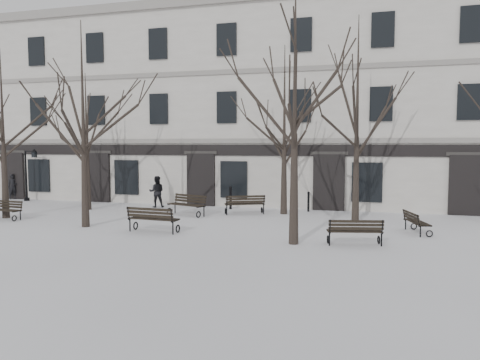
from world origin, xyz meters
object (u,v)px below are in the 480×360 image
at_px(lamp_post, 29,171).
at_px(bench_2, 355,231).
at_px(tree_1, 83,99).
at_px(tree_0, 2,113).
at_px(bench_5, 416,221).
at_px(bench_1, 153,218).
at_px(bench_3, 187,204).
at_px(bench_0, 5,209).
at_px(bench_4, 245,204).
at_px(tree_2, 295,78).

bearing_deg(lamp_post, bench_2, -21.56).
distance_m(tree_1, bench_2, 11.87).
bearing_deg(tree_1, tree_0, 167.85).
distance_m(bench_2, bench_5, 3.60).
relative_size(bench_1, bench_5, 1.17).
bearing_deg(bench_5, bench_3, 64.11).
bearing_deg(bench_2, bench_0, -17.82).
relative_size(tree_0, bench_3, 3.73).
height_order(bench_4, lamp_post, lamp_post).
bearing_deg(bench_1, tree_0, -5.62).
xyz_separation_m(tree_1, bench_2, (10.85, -0.73, -4.74)).
distance_m(bench_5, lamp_post, 22.08).
relative_size(bench_2, bench_5, 1.10).
distance_m(tree_2, lamp_post, 19.42).
bearing_deg(tree_0, lamp_post, 121.20).
height_order(tree_1, bench_1, tree_1).
height_order(tree_0, bench_3, tree_0).
bearing_deg(bench_5, bench_4, 53.59).
bearing_deg(bench_4, bench_3, -4.38).
relative_size(tree_2, bench_5, 5.15).
xyz_separation_m(tree_0, lamp_post, (-3.54, 5.85, -3.04)).
bearing_deg(bench_4, bench_1, 42.07).
distance_m(tree_0, tree_1, 5.06).
bearing_deg(bench_3, bench_4, 41.88).
bearing_deg(bench_0, tree_2, -1.46).
relative_size(bench_0, bench_4, 0.88).
relative_size(bench_1, bench_2, 1.07).
xyz_separation_m(tree_1, bench_3, (2.87, 4.07, -4.70)).
distance_m(bench_2, lamp_post, 20.83).
relative_size(tree_1, bench_3, 4.03).
xyz_separation_m(bench_3, bench_5, (10.16, -1.93, -0.09)).
bearing_deg(bench_2, tree_0, -19.18).
xyz_separation_m(tree_1, bench_0, (-4.64, 0.66, -4.77)).
bearing_deg(tree_2, bench_4, 118.75).
xyz_separation_m(tree_0, tree_2, (13.76, -2.10, 0.75)).
bearing_deg(bench_0, lamp_post, 127.27).
height_order(tree_2, bench_3, tree_2).
height_order(bench_3, lamp_post, lamp_post).
height_order(tree_1, bench_3, tree_1).
height_order(tree_1, tree_2, tree_2).
bearing_deg(tree_0, bench_0, -53.57).
bearing_deg(bench_2, lamp_post, -34.28).
relative_size(bench_0, bench_3, 0.85).
bearing_deg(bench_2, tree_1, -16.54).
distance_m(tree_1, bench_5, 14.05).
distance_m(bench_0, bench_3, 8.25).
bearing_deg(bench_2, bench_5, -140.00).
xyz_separation_m(bench_0, bench_5, (17.67, 1.48, -0.02)).
distance_m(tree_0, bench_3, 9.41).
bearing_deg(bench_0, bench_2, 0.61).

